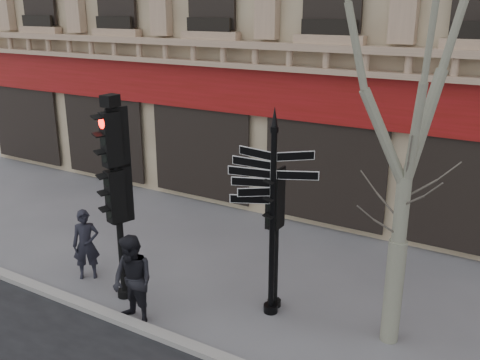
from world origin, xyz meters
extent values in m
plane|color=#56565A|center=(0.00, 0.00, 0.00)|extent=(80.00, 80.00, 0.00)
cube|color=gray|center=(0.00, -1.40, 0.06)|extent=(80.00, 0.25, 0.12)
cube|color=maroon|center=(0.00, 4.88, 3.60)|extent=(28.00, 0.25, 1.30)
cube|color=#947860|center=(0.00, 4.65, 4.57)|extent=(28.00, 0.35, 0.74)
cylinder|color=black|center=(0.78, 0.43, 1.84)|extent=(0.11, 0.11, 3.68)
cylinder|color=black|center=(0.78, 0.43, 0.08)|extent=(0.29, 0.29, 0.16)
cone|color=black|center=(0.78, 0.43, 3.97)|extent=(0.12, 0.12, 0.37)
cylinder|color=black|center=(-2.14, -0.62, 1.96)|extent=(0.13, 0.13, 3.91)
cylinder|color=black|center=(-2.14, -0.62, 0.08)|extent=(0.29, 0.29, 0.16)
cube|color=black|center=(-2.14, -0.62, 2.26)|extent=(0.55, 0.46, 1.06)
cube|color=black|center=(-2.14, -0.62, 3.42)|extent=(0.55, 0.46, 1.06)
sphere|color=#FF0C05|center=(-2.14, -0.62, 3.70)|extent=(0.22, 0.22, 0.22)
cube|color=black|center=(-2.14, -0.62, 4.15)|extent=(0.32, 0.37, 0.22)
cylinder|color=black|center=(0.73, 0.68, 1.42)|extent=(0.14, 0.14, 2.84)
cylinder|color=black|center=(0.73, 0.68, 0.08)|extent=(0.29, 0.29, 0.16)
cube|color=black|center=(0.73, 0.68, 2.30)|extent=(0.48, 0.35, 1.08)
cylinder|color=gray|center=(3.08, 0.73, 0.99)|extent=(0.32, 0.32, 1.98)
cylinder|color=gray|center=(3.08, 0.73, 2.52)|extent=(0.25, 0.25, 1.26)
imported|color=black|center=(-3.42, -0.40, 0.80)|extent=(0.69, 0.68, 1.61)
imported|color=black|center=(-1.28, -1.25, 0.90)|extent=(0.98, 0.83, 1.80)
camera|label=1|loc=(5.07, -7.89, 5.85)|focal=40.00mm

